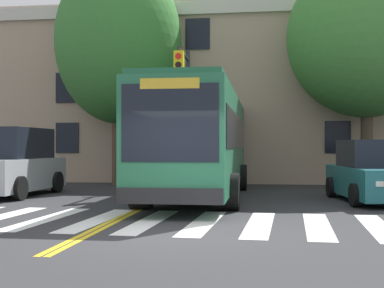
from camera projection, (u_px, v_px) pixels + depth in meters
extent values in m
plane|color=#303033|center=(169.00, 234.00, 10.26)|extent=(120.00, 120.00, 0.00)
cube|color=white|center=(48.00, 218.00, 12.43)|extent=(0.71, 3.97, 0.01)
cube|color=white|center=(98.00, 220.00, 12.21)|extent=(0.71, 3.97, 0.01)
cube|color=white|center=(150.00, 221.00, 11.98)|extent=(0.71, 3.97, 0.01)
cube|color=white|center=(203.00, 223.00, 11.76)|extent=(0.71, 3.97, 0.01)
cube|color=white|center=(259.00, 224.00, 11.53)|extent=(0.71, 3.97, 0.01)
cube|color=white|center=(318.00, 226.00, 11.31)|extent=(0.71, 3.97, 0.01)
cube|color=white|center=(378.00, 227.00, 11.08)|extent=(0.71, 3.97, 0.01)
cube|color=gold|center=(195.00, 181.00, 25.97)|extent=(0.12, 36.00, 0.01)
cube|color=gold|center=(198.00, 181.00, 25.95)|extent=(0.12, 36.00, 0.01)
cube|color=#28704C|center=(201.00, 141.00, 17.82)|extent=(2.54, 11.91, 2.93)
cube|color=black|center=(238.00, 132.00, 17.66)|extent=(0.10, 10.94, 1.06)
cube|color=black|center=(164.00, 132.00, 17.99)|extent=(0.10, 10.94, 1.06)
cube|color=black|center=(170.00, 123.00, 11.92)|extent=(2.21, 0.04, 1.76)
cube|color=yellow|center=(170.00, 83.00, 11.92)|extent=(1.35, 0.04, 0.24)
cube|color=#232326|center=(169.00, 196.00, 11.89)|extent=(2.40, 0.12, 0.36)
cube|color=#246444|center=(201.00, 95.00, 17.83)|extent=(2.39, 11.43, 0.16)
cylinder|color=black|center=(229.00, 192.00, 14.01)|extent=(0.57, 0.99, 0.98)
cylinder|color=black|center=(141.00, 191.00, 14.32)|extent=(0.57, 0.99, 0.98)
cylinder|color=black|center=(239.00, 177.00, 20.32)|extent=(0.57, 0.99, 0.98)
cylinder|color=black|center=(179.00, 177.00, 20.62)|extent=(0.57, 0.99, 0.98)
cube|color=#B7BABF|center=(12.00, 174.00, 18.12)|extent=(1.98, 4.71, 1.06)
cube|color=black|center=(13.00, 143.00, 18.17)|extent=(1.77, 2.93, 1.04)
cylinder|color=black|center=(20.00, 188.00, 16.54)|extent=(0.23, 0.76, 0.76)
cylinder|color=black|center=(57.00, 182.00, 19.42)|extent=(0.23, 0.76, 0.76)
cylinder|color=black|center=(6.00, 181.00, 19.71)|extent=(0.23, 0.76, 0.76)
cube|color=#236B70|center=(373.00, 181.00, 16.15)|extent=(2.33, 4.76, 0.87)
cube|color=black|center=(372.00, 153.00, 16.29)|extent=(1.88, 2.37, 0.82)
cube|color=white|center=(380.00, 184.00, 13.86)|extent=(0.20, 0.06, 0.14)
cylinder|color=black|center=(355.00, 195.00, 14.75)|extent=(0.29, 0.68, 0.66)
cylinder|color=black|center=(331.00, 187.00, 17.59)|extent=(0.29, 0.68, 0.66)
cylinder|color=#28282D|center=(188.00, 119.00, 21.23)|extent=(0.16, 0.16, 5.51)
cylinder|color=#28282D|center=(184.00, 54.00, 19.85)|extent=(0.18, 2.79, 0.11)
cube|color=yellow|center=(179.00, 65.00, 18.61)|extent=(0.35, 0.29, 1.00)
cylinder|color=red|center=(178.00, 56.00, 18.47)|extent=(0.22, 0.04, 0.22)
cylinder|color=black|center=(178.00, 65.00, 18.47)|extent=(0.22, 0.04, 0.22)
cylinder|color=black|center=(178.00, 73.00, 18.46)|extent=(0.22, 0.04, 0.22)
cylinder|color=#4C3D2D|center=(367.00, 147.00, 21.46)|extent=(0.48, 0.48, 3.33)
ellipsoid|color=#428438|center=(367.00, 36.00, 21.48)|extent=(8.87, 8.79, 6.59)
cylinder|color=#4C3D2D|center=(119.00, 148.00, 23.37)|extent=(0.57, 0.57, 3.20)
ellipsoid|color=#387A33|center=(119.00, 41.00, 23.39)|extent=(7.73, 7.72, 7.23)
cube|color=tan|center=(207.00, 99.00, 27.94)|extent=(30.61, 7.95, 8.31)
cube|color=beige|center=(197.00, 7.00, 23.94)|extent=(30.61, 0.16, 0.60)
cube|color=black|center=(67.00, 138.00, 24.82)|extent=(1.10, 0.06, 1.40)
cube|color=black|center=(198.00, 137.00, 23.97)|extent=(1.10, 0.06, 1.40)
cube|color=black|center=(338.00, 137.00, 23.11)|extent=(1.10, 0.06, 1.40)
cube|color=black|center=(67.00, 88.00, 24.83)|extent=(1.10, 0.06, 1.40)
cube|color=black|center=(198.00, 86.00, 23.98)|extent=(1.10, 0.06, 1.40)
cube|color=black|center=(338.00, 83.00, 23.12)|extent=(1.10, 0.06, 1.40)
cube|color=black|center=(67.00, 38.00, 24.84)|extent=(1.10, 0.06, 1.40)
cube|color=black|center=(198.00, 34.00, 23.98)|extent=(1.10, 0.06, 1.40)
cube|color=black|center=(338.00, 30.00, 23.13)|extent=(1.10, 0.06, 1.40)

